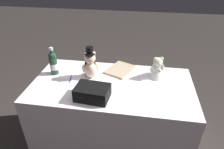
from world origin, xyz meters
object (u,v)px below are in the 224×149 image
champagne_bottle (53,63)px  signing_pen (70,79)px  teddy_bear_groom (90,65)px  teddy_bear_bride (157,68)px  gift_case_black (92,92)px  guestbook (120,70)px

champagne_bottle → signing_pen: bearing=156.1°
teddy_bear_groom → champagne_bottle: (0.37, -0.00, -0.01)m
teddy_bear_groom → teddy_bear_bride: bearing=-170.9°
signing_pen → gift_case_black: bearing=138.5°
signing_pen → gift_case_black: gift_case_black is taller
guestbook → gift_case_black: bearing=95.0°
signing_pen → gift_case_black: 0.38m
champagne_bottle → signing_pen: (-0.19, 0.08, -0.12)m
teddy_bear_groom → teddy_bear_bride: teddy_bear_groom is taller
teddy_bear_groom → teddy_bear_bride: size_ratio=1.45×
signing_pen → guestbook: bearing=-151.1°
teddy_bear_groom → guestbook: (-0.27, -0.17, -0.12)m
signing_pen → guestbook: size_ratio=0.42×
teddy_bear_bride → champagne_bottle: 1.01m
teddy_bear_groom → gift_case_black: (-0.10, 0.33, -0.07)m
teddy_bear_bride → guestbook: teddy_bear_bride is taller
champagne_bottle → gift_case_black: size_ratio=0.96×
champagne_bottle → signing_pen: champagne_bottle is taller
gift_case_black → guestbook: size_ratio=0.99×
teddy_bear_groom → signing_pen: (0.18, 0.08, -0.13)m
signing_pen → teddy_bear_bride: bearing=-167.5°
teddy_bear_groom → gift_case_black: bearing=106.5°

